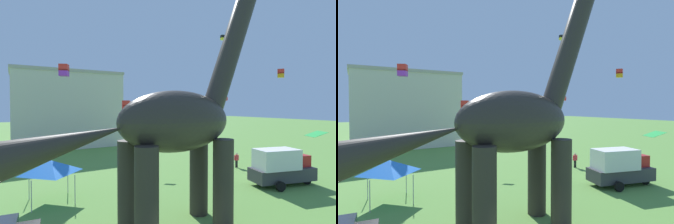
% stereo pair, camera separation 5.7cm
% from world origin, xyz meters
% --- Properties ---
extents(dinosaur_sculpture, '(16.00, 3.39, 16.72)m').
position_xyz_m(dinosaur_sculpture, '(0.66, 4.16, 6.05)').
color(dinosaur_sculpture, '#2D2823').
rests_on(dinosaur_sculpture, ground_plane).
extents(parked_box_truck, '(5.95, 3.47, 3.20)m').
position_xyz_m(parked_box_truck, '(13.01, 6.22, 1.65)').
color(parked_box_truck, '#38383D').
rests_on(parked_box_truck, ground_plane).
extents(person_near_flyer, '(0.61, 0.27, 1.64)m').
position_xyz_m(person_near_flyer, '(14.39, 12.77, 0.99)').
color(person_near_flyer, black).
rests_on(person_near_flyer, ground_plane).
extents(festival_canopy_tent, '(3.15, 3.15, 3.00)m').
position_xyz_m(festival_canopy_tent, '(-4.65, 12.33, 2.54)').
color(festival_canopy_tent, '#B2B2B7').
rests_on(festival_canopy_tent, ground_plane).
extents(kite_trailing, '(2.08, 2.08, 0.60)m').
position_xyz_m(kite_trailing, '(15.79, 17.22, 7.84)').
color(kite_trailing, red).
extents(kite_mid_right, '(1.18, 1.18, 1.21)m').
position_xyz_m(kite_mid_right, '(5.00, 21.94, 6.95)').
color(kite_mid_right, red).
extents(kite_far_left, '(1.37, 1.49, 0.33)m').
position_xyz_m(kite_far_left, '(9.57, 1.42, 5.10)').
color(kite_far_left, green).
extents(kite_far_right, '(0.67, 0.67, 0.70)m').
position_xyz_m(kite_far_right, '(12.42, 5.95, 9.65)').
color(kite_far_right, red).
extents(kite_mid_center, '(1.13, 1.12, 0.27)m').
position_xyz_m(kite_mid_center, '(5.69, 16.13, 4.13)').
color(kite_mid_center, '#19B2B7').
extents(kite_apex, '(0.60, 0.60, 0.72)m').
position_xyz_m(kite_apex, '(20.42, 21.52, 17.27)').
color(kite_apex, black).
extents(kite_high_left, '(1.18, 1.18, 1.27)m').
position_xyz_m(kite_high_left, '(-2.17, 21.88, 10.74)').
color(kite_high_left, red).
extents(background_building_block, '(17.05, 9.84, 12.69)m').
position_xyz_m(background_building_block, '(1.12, 39.12, 6.36)').
color(background_building_block, beige).
rests_on(background_building_block, ground_plane).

